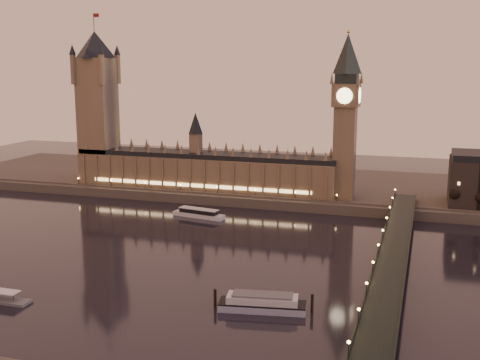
# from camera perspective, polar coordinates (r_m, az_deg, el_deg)

# --- Properties ---
(ground) EXTENTS (700.00, 700.00, 0.00)m
(ground) POSITION_cam_1_polar(r_m,az_deg,el_deg) (288.94, -4.52, -7.24)
(ground) COLOR black
(ground) RESTS_ON ground
(far_embankment) EXTENTS (560.00, 130.00, 6.00)m
(far_embankment) POSITION_cam_1_polar(r_m,az_deg,el_deg) (434.30, 7.39, -0.67)
(far_embankment) COLOR #423D35
(far_embankment) RESTS_ON ground
(palace_of_westminster) EXTENTS (180.00, 26.62, 52.00)m
(palace_of_westminster) POSITION_cam_1_polar(r_m,az_deg,el_deg) (407.52, -3.41, 1.30)
(palace_of_westminster) COLOR brown
(palace_of_westminster) RESTS_ON ground
(victoria_tower) EXTENTS (31.68, 31.68, 118.00)m
(victoria_tower) POSITION_cam_1_polar(r_m,az_deg,el_deg) (437.49, -13.38, 7.51)
(victoria_tower) COLOR brown
(victoria_tower) RESTS_ON ground
(big_ben) EXTENTS (17.68, 17.68, 104.00)m
(big_ben) POSITION_cam_1_polar(r_m,az_deg,el_deg) (379.15, 10.01, 6.86)
(big_ben) COLOR brown
(big_ben) RESTS_ON ground
(westminster_bridge) EXTENTS (13.20, 260.00, 15.30)m
(westminster_bridge) POSITION_cam_1_polar(r_m,az_deg,el_deg) (268.01, 14.12, -7.78)
(westminster_bridge) COLOR black
(westminster_bridge) RESTS_ON ground
(bare_tree_0) EXTENTS (5.71, 5.71, 11.61)m
(bare_tree_0) POSITION_cam_1_polar(r_m,az_deg,el_deg) (371.10, 19.78, -1.41)
(bare_tree_0) COLOR black
(bare_tree_0) RESTS_ON ground
(cruise_boat_a) EXTENTS (33.31, 12.53, 5.21)m
(cruise_boat_a) POSITION_cam_1_polar(r_m,az_deg,el_deg) (359.94, -3.93, -3.17)
(cruise_boat_a) COLOR silver
(cruise_boat_a) RESTS_ON ground
(moored_barge) EXTENTS (36.95, 14.29, 6.86)m
(moored_barge) POSITION_cam_1_polar(r_m,az_deg,el_deg) (227.81, 2.13, -11.57)
(moored_barge) COLOR #949FBD
(moored_barge) RESTS_ON ground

